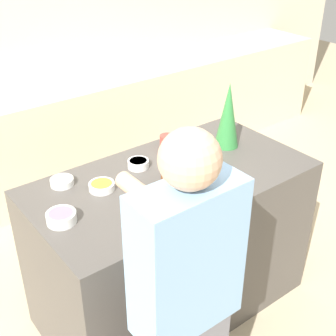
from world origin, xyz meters
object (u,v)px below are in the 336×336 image
Objects in this scene: candy_bowl_near_tray_left at (62,181)px; candy_bowl_front_corner at (61,217)px; baking_tray at (181,190)px; candy_bowl_far_right at (102,186)px; gingerbread_house at (181,170)px; person at (185,309)px; cookbook at (193,139)px; candy_bowl_center_rear at (138,163)px; candy_bowl_behind_tray at (171,158)px; decorative_tree at (228,115)px; mug at (167,142)px.

candy_bowl_near_tray_left is 0.87× the size of candy_bowl_front_corner.
baking_tray is 0.40m from candy_bowl_far_right.
gingerbread_house is 0.72m from person.
candy_bowl_near_tray_left is 0.86m from cookbook.
candy_bowl_behind_tray reaches higher than candy_bowl_center_rear.
candy_bowl_front_corner is at bearing -116.64° from candy_bowl_near_tray_left.
cookbook is at bearing 10.92° from candy_bowl_far_right.
candy_bowl_near_tray_left and candy_bowl_far_right have the same top height.
gingerbread_house is 0.62m from candy_bowl_near_tray_left.
gingerbread_house is 0.58m from decorative_tree.
candy_bowl_far_right is (0.14, -0.16, 0.00)m from candy_bowl_near_tray_left.
mug is at bearing 19.47° from candy_bowl_front_corner.
gingerbread_house reaches higher than mug.
candy_bowl_center_rear is at bearing -12.03° from candy_bowl_near_tray_left.
candy_bowl_center_rear reaches higher than cookbook.
candy_bowl_front_corner is (-0.15, -0.29, 0.01)m from candy_bowl_near_tray_left.
decorative_tree is at bearing -10.20° from candy_bowl_center_rear.
gingerbread_house is 0.41m from candy_bowl_far_right.
cookbook is 0.12× the size of person.
mug reaches higher than cookbook.
person is at bearing -131.40° from cookbook.
candy_bowl_center_rear reaches higher than baking_tray.
mug is at bearing 60.90° from gingerbread_house.
person is (-0.38, -0.88, -0.12)m from candy_bowl_center_rear.
candy_bowl_behind_tray is (0.46, 0.02, 0.00)m from candy_bowl_far_right.
cookbook is at bearing 14.92° from candy_bowl_front_corner.
candy_bowl_center_rear is 0.60m from candy_bowl_front_corner.
candy_bowl_center_rear is (-0.03, 0.33, -0.10)m from gingerbread_house.
candy_bowl_far_right is (-0.31, 0.25, -0.10)m from gingerbread_house.
mug reaches higher than candy_bowl_front_corner.
candy_bowl_front_corner is 1.04× the size of candy_bowl_far_right.
baking_tray is 2.74× the size of candy_bowl_behind_tray.
candy_bowl_behind_tray is at bearing 11.03° from candy_bowl_front_corner.
candy_bowl_center_rear is 0.19m from candy_bowl_behind_tray.
candy_bowl_behind_tray is at bearing 61.16° from baking_tray.
gingerbread_house is 2.13× the size of candy_bowl_front_corner.
candy_bowl_center_rear is 0.28m from candy_bowl_far_right.
baking_tray is 0.12m from gingerbread_house.
candy_bowl_far_right is 0.66× the size of cookbook.
person reaches higher than candy_bowl_behind_tray.
gingerbread_house is 2.21× the size of candy_bowl_behind_tray.
decorative_tree is 1.26m from person.
gingerbread_house is at bearing -119.10° from mug.
candy_bowl_near_tray_left is (-0.41, 0.09, -0.00)m from candy_bowl_center_rear.
cookbook is (1.01, 0.27, -0.02)m from candy_bowl_front_corner.
decorative_tree reaches higher than candy_bowl_center_rear.
cookbook is (-0.12, 0.17, -0.19)m from decorative_tree.
decorative_tree is 0.39m from mug.
cookbook is at bearing 48.60° from person.
candy_bowl_front_corner is 0.31m from candy_bowl_far_right.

